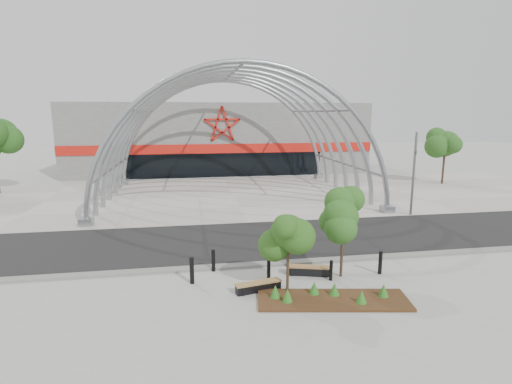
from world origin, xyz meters
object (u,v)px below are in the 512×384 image
at_px(street_tree_0, 288,233).
at_px(street_tree_1, 343,219).
at_px(bollard_2, 269,269).
at_px(signal_pole, 414,173).
at_px(bench_0, 258,287).
at_px(bench_1, 309,271).

xyz_separation_m(street_tree_0, street_tree_1, (2.65, 1.18, 0.12)).
distance_m(street_tree_1, bollard_2, 3.74).
xyz_separation_m(signal_pole, bollard_2, (-11.71, -8.96, -2.48)).
relative_size(street_tree_0, street_tree_1, 0.95).
height_order(street_tree_1, bench_0, street_tree_1).
bearing_deg(bollard_2, bench_1, 5.16).
relative_size(bench_0, bollard_2, 2.03).
height_order(street_tree_0, bollard_2, street_tree_0).
bearing_deg(street_tree_0, signal_pole, 42.57).
relative_size(signal_pole, bench_0, 2.98).
bearing_deg(bollard_2, signal_pole, 37.42).
bearing_deg(signal_pole, street_tree_1, -133.20).
height_order(signal_pole, bollard_2, signal_pole).
relative_size(street_tree_1, bollard_2, 3.76).
relative_size(signal_pole, bollard_2, 6.04).
bearing_deg(signal_pole, bench_0, -140.94).
bearing_deg(bench_0, bollard_2, 59.30).
bearing_deg(bench_0, signal_pole, 39.06).
bearing_deg(street_tree_0, street_tree_1, 23.98).
relative_size(bench_1, bollard_2, 2.12).
distance_m(bench_0, bollard_2, 1.25).
bearing_deg(street_tree_1, bench_0, -167.06).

